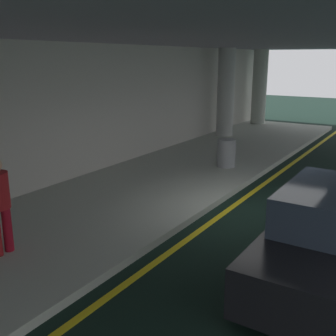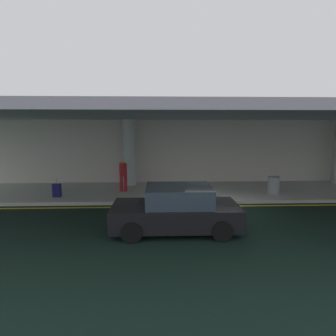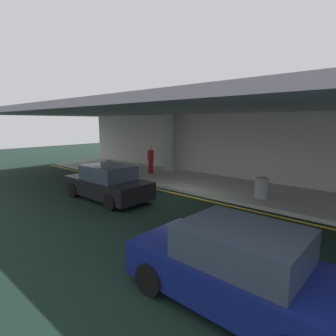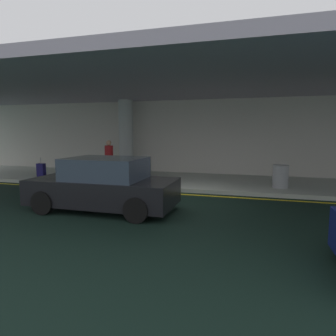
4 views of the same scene
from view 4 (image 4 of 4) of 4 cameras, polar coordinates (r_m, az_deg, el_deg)
name	(u,v)px [view 4 (image 4 of 4)]	position (r m, az deg, el deg)	size (l,w,h in m)	color
ground_plane	(183,199)	(9.87, 2.91, -5.98)	(60.00, 60.00, 0.00)	black
sidewalk	(199,182)	(12.84, 6.05, -2.63)	(26.00, 4.20, 0.15)	#AAB0A6
lane_stripe_yellow	(187,195)	(10.52, 3.75, -5.15)	(26.00, 0.14, 0.01)	yellow
support_column_far_left	(126,137)	(15.13, -8.12, 6.03)	(0.72, 0.72, 3.65)	#A4ADAC
ceiling_overhang	(198,88)	(12.29, 5.87, 15.08)	(28.00, 13.20, 0.30)	#958C9E
terminal_back_wall	(207,138)	(14.89, 7.64, 5.73)	(26.00, 0.30, 3.80)	#BBB7AE
car_black	(104,185)	(8.53, -12.31, -3.31)	(4.10, 1.92, 1.50)	black
traveler_with_luggage	(109,156)	(13.87, -11.35, 2.31)	(0.38, 0.38, 1.68)	maroon
suitcase_upright_primary	(41,170)	(14.79, -23.34, -0.38)	(0.36, 0.22, 0.90)	#16124F
trash_bin_steel	(280,176)	(11.70, 20.94, -1.52)	(0.56, 0.56, 0.85)	gray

